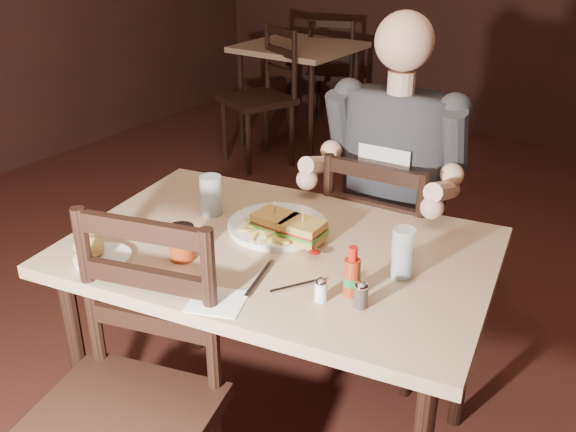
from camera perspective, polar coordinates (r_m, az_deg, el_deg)
The scene contains 24 objects.
room_shell at distance 1.94m, azimuth 1.61°, elevation 17.12°, with size 7.00×7.00×7.00m.
main_table at distance 1.97m, azimuth -0.81°, elevation -4.65°, with size 1.37×1.03×0.77m.
bg_table at distance 5.00m, azimuth 1.00°, elevation 14.00°, with size 0.81×0.81×0.77m.
chair_far at distance 2.52m, azimuth 8.93°, elevation -3.87°, with size 0.43×0.47×0.92m, color black, non-canonical shape.
chair_near at distance 1.78m, azimuth -15.03°, elevation -17.47°, with size 0.46×0.50×0.99m, color black, non-canonical shape.
bg_chair_far at distance 5.51m, azimuth 4.16°, elevation 12.61°, with size 0.42×0.46×0.91m, color black, non-canonical shape.
bg_chair_near at distance 4.61m, azimuth -2.78°, elevation 10.36°, with size 0.44×0.48×0.95m, color black, non-canonical shape.
diner at distance 2.28m, azimuth 9.26°, elevation 6.03°, with size 0.53×0.42×0.92m, color #2F3034, non-canonical shape.
dinner_plate at distance 2.03m, azimuth -0.96°, elevation -0.99°, with size 0.31×0.31×0.02m, color white.
sandwich_left at distance 1.96m, azimuth -1.18°, elevation -0.02°, with size 0.12×0.10×0.10m, color #B89344, non-canonical shape.
sandwich_right at distance 1.91m, azimuth 1.33°, elevation -0.77°, with size 0.12×0.10×0.10m, color #B89344, non-canonical shape.
fries_pile at distance 1.95m, azimuth -1.86°, elevation -1.20°, with size 0.22×0.16×0.04m, color #E5CB58, non-canonical shape.
ketchup_dollop at distance 1.86m, azimuth 2.37°, elevation -3.22°, with size 0.04×0.04×0.01m, color maroon.
glass_left at distance 2.12m, azimuth -6.86°, elevation 1.84°, with size 0.07×0.07×0.13m, color silver.
glass_right at distance 1.77m, azimuth 10.16°, elevation -3.25°, with size 0.06×0.06×0.15m, color silver.
hot_sauce at distance 1.67m, azimuth 5.72°, elevation -4.90°, with size 0.04×0.04×0.14m, color maroon, non-canonical shape.
salt_shaker at distance 1.66m, azimuth 2.95°, elevation -6.61°, with size 0.03×0.03×0.06m, color white, non-canonical shape.
pepper_shaker at distance 1.64m, azimuth 6.50°, elevation -7.02°, with size 0.04×0.04×0.07m, color #38332D, non-canonical shape.
syrup_dispenser at distance 1.87m, azimuth -9.44°, elevation -2.36°, with size 0.08×0.08×0.10m, color maroon, non-canonical shape.
napkin at distance 1.68m, azimuth -6.31°, elevation -7.55°, with size 0.14×0.13×0.00m, color white.
knife at distance 1.76m, azimuth -2.54°, elevation -5.50°, with size 0.01×0.20×0.00m, color silver.
fork at distance 1.73m, azimuth 0.82°, elevation -6.19°, with size 0.01×0.16×0.00m, color silver.
side_plate at distance 1.93m, azimuth -16.13°, elevation -3.68°, with size 0.16×0.16×0.01m, color white.
bread_roll at distance 1.93m, azimuth -17.31°, elevation -2.61°, with size 0.10×0.08×0.06m, color tan.
Camera 1 is at (1.02, -1.63, 1.69)m, focal length 40.00 mm.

